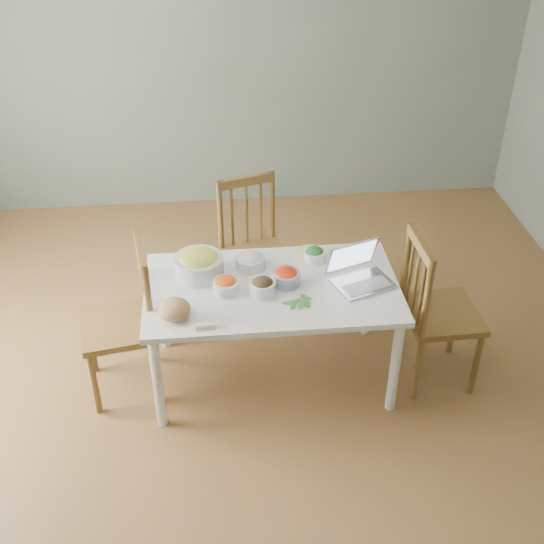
{
  "coord_description": "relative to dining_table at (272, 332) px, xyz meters",
  "views": [
    {
      "loc": [
        -0.16,
        -3.12,
        3.03
      ],
      "look_at": [
        0.16,
        0.13,
        0.79
      ],
      "focal_mm": 45.47,
      "sensor_mm": 36.0,
      "label": 1
    }
  ],
  "objects": [
    {
      "name": "floor",
      "position": [
        -0.16,
        -0.13,
        -0.35
      ],
      "size": [
        5.0,
        5.0,
        0.0
      ],
      "primitive_type": "cube",
      "color": "brown",
      "rests_on": "ground"
    },
    {
      "name": "wall_back",
      "position": [
        -0.16,
        2.37,
        1.0
      ],
      "size": [
        5.0,
        0.0,
        2.7
      ],
      "primitive_type": "cube",
      "color": "slate",
      "rests_on": "ground"
    },
    {
      "name": "dining_table",
      "position": [
        0.0,
        0.0,
        0.0
      ],
      "size": [
        1.48,
        0.83,
        0.69
      ],
      "primitive_type": null,
      "color": "white",
      "rests_on": "floor"
    },
    {
      "name": "chair_far",
      "position": [
        -0.04,
        0.65,
        0.15
      ],
      "size": [
        0.54,
        0.53,
        0.99
      ],
      "primitive_type": null,
      "rotation": [
        0.0,
        0.0,
        0.3
      ],
      "color": "#553715",
      "rests_on": "floor"
    },
    {
      "name": "chair_left",
      "position": [
        -0.92,
        -0.01,
        0.15
      ],
      "size": [
        0.49,
        0.51,
        1.0
      ],
      "primitive_type": null,
      "rotation": [
        0.0,
        0.0,
        -1.4
      ],
      "color": "#553715",
      "rests_on": "floor"
    },
    {
      "name": "chair_right",
      "position": [
        1.02,
        -0.09,
        0.16
      ],
      "size": [
        0.45,
        0.47,
        1.02
      ],
      "primitive_type": null,
      "rotation": [
        0.0,
        0.0,
        1.61
      ],
      "color": "#553715",
      "rests_on": "floor"
    },
    {
      "name": "bread_boule",
      "position": [
        -0.56,
        -0.24,
        0.4
      ],
      "size": [
        0.19,
        0.19,
        0.11
      ],
      "primitive_type": "ellipsoid",
      "rotation": [
        0.0,
        0.0,
        -0.07
      ],
      "color": "#A77346",
      "rests_on": "dining_table"
    },
    {
      "name": "butter_stick",
      "position": [
        -0.39,
        -0.35,
        0.36
      ],
      "size": [
        0.11,
        0.04,
        0.03
      ],
      "primitive_type": "cube",
      "rotation": [
        0.0,
        0.0,
        0.07
      ],
      "color": "beige",
      "rests_on": "dining_table"
    },
    {
      "name": "bowl_squash",
      "position": [
        -0.42,
        0.16,
        0.43
      ],
      "size": [
        0.31,
        0.31,
        0.17
      ],
      "primitive_type": null,
      "rotation": [
        0.0,
        0.0,
        0.08
      ],
      "color": "tan",
      "rests_on": "dining_table"
    },
    {
      "name": "bowl_carrot",
      "position": [
        -0.27,
        -0.02,
        0.39
      ],
      "size": [
        0.2,
        0.2,
        0.09
      ],
      "primitive_type": null,
      "rotation": [
        0.0,
        0.0,
        0.33
      ],
      "color": "#CF4619",
      "rests_on": "dining_table"
    },
    {
      "name": "bowl_onion",
      "position": [
        -0.11,
        0.2,
        0.4
      ],
      "size": [
        0.22,
        0.22,
        0.1
      ],
      "primitive_type": null,
      "rotation": [
        0.0,
        0.0,
        0.3
      ],
      "color": "silver",
      "rests_on": "dining_table"
    },
    {
      "name": "bowl_mushroom",
      "position": [
        -0.06,
        -0.07,
        0.4
      ],
      "size": [
        0.19,
        0.19,
        0.1
      ],
      "primitive_type": null,
      "rotation": [
        0.0,
        0.0,
        0.27
      ],
      "color": "black",
      "rests_on": "dining_table"
    },
    {
      "name": "bowl_redpep",
      "position": [
        0.08,
        0.02,
        0.4
      ],
      "size": [
        0.2,
        0.2,
        0.1
      ],
      "primitive_type": null,
      "rotation": [
        0.0,
        0.0,
        0.2
      ],
      "color": "red",
      "rests_on": "dining_table"
    },
    {
      "name": "bowl_broccoli",
      "position": [
        0.29,
        0.25,
        0.39
      ],
      "size": [
        0.14,
        0.14,
        0.09
      ],
      "primitive_type": null,
      "rotation": [
        0.0,
        0.0,
        -0.06
      ],
      "color": "#163E19",
      "rests_on": "dining_table"
    },
    {
      "name": "flatbread",
      "position": [
        0.27,
        0.31,
        0.36
      ],
      "size": [
        0.24,
        0.24,
        0.02
      ],
      "primitive_type": "cylinder",
      "rotation": [
        0.0,
        0.0,
        -0.31
      ],
      "color": "beige",
      "rests_on": "dining_table"
    },
    {
      "name": "basil_bunch",
      "position": [
        0.12,
        -0.17,
        0.36
      ],
      "size": [
        0.18,
        0.18,
        0.02
      ],
      "primitive_type": null,
      "color": "#2B6B2A",
      "rests_on": "dining_table"
    },
    {
      "name": "laptop",
      "position": [
        0.53,
        -0.04,
        0.46
      ],
      "size": [
        0.41,
        0.38,
        0.22
      ],
      "primitive_type": null,
      "rotation": [
        0.0,
        0.0,
        0.35
      ],
      "color": "silver",
      "rests_on": "dining_table"
    }
  ]
}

